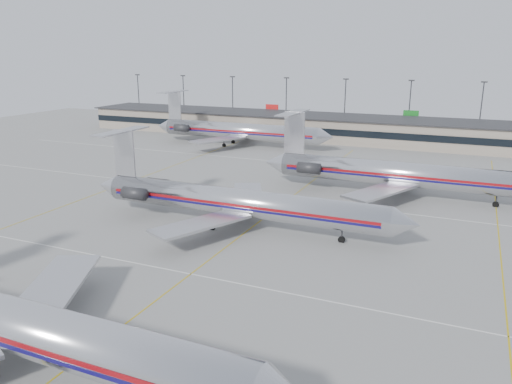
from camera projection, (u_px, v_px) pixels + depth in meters
The scene contains 8 objects.
ground at pixel (132, 319), 43.45m from camera, with size 260.00×260.00×0.00m, color gray.
apron_markings at pixel (191, 274), 52.27m from camera, with size 160.00×0.15×0.02m, color silver.
terminal at pixel (365, 130), 129.09m from camera, with size 162.00×17.00×6.25m.
light_mast_row at pixel (376, 103), 140.00m from camera, with size 163.60×0.40×15.28m.
jet_second_row at pixel (233, 201), 65.70m from camera, with size 45.88×27.01×12.01m.
jet_third_row at pixel (397, 173), 79.66m from camera, with size 47.28×29.08×12.93m.
jet_back_row at pixel (236, 131), 123.19m from camera, with size 47.68×29.33×13.04m.
belt_loader at pixel (141, 380), 34.44m from camera, with size 4.30×2.31×2.20m.
Camera 1 is at (25.44, -31.28, 22.40)m, focal length 35.00 mm.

